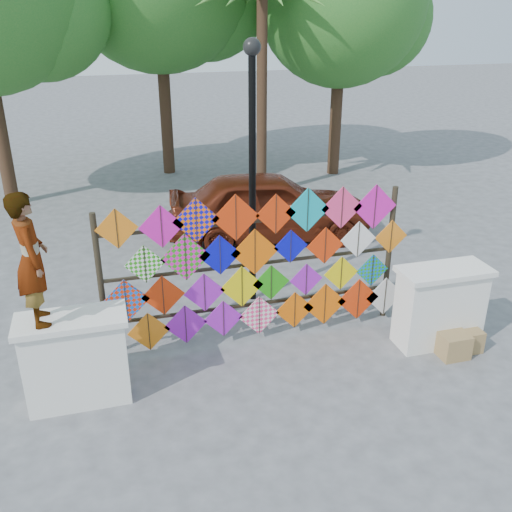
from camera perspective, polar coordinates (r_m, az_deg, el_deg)
name	(u,v)px	position (r m, az deg, el deg)	size (l,w,h in m)	color
ground	(269,361)	(8.71, 1.26, -10.43)	(80.00, 80.00, 0.00)	gray
parapet_left	(76,359)	(7.94, -17.54, -9.81)	(1.40, 0.65, 1.28)	white
parapet_right	(440,306)	(9.27, 17.91, -4.74)	(1.40, 0.65, 1.28)	white
kite_rack	(260,267)	(8.73, 0.45, -1.07)	(4.89, 0.24, 2.42)	black
tree_east	(345,2)	(17.93, 8.86, 23.82)	(5.40, 4.80, 7.42)	#43281D
palm_tree	(262,3)	(15.50, 0.62, 23.98)	(3.62, 3.62, 5.83)	#43281D
vendor_woman	(31,259)	(7.30, -21.57, -0.32)	(0.62, 0.40, 1.69)	#99999E
sedan	(269,205)	(12.87, 1.32, 5.07)	(1.82, 4.53, 1.54)	#5A1F0F
lamppost	(252,153)	(9.47, -0.38, 10.31)	(0.28, 0.28, 4.46)	black
cardboard_box_near	(453,345)	(9.22, 19.10, -8.40)	(0.43, 0.38, 0.38)	olive
cardboard_box_far	(466,339)	(9.46, 20.24, -7.82)	(0.42, 0.38, 0.35)	olive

